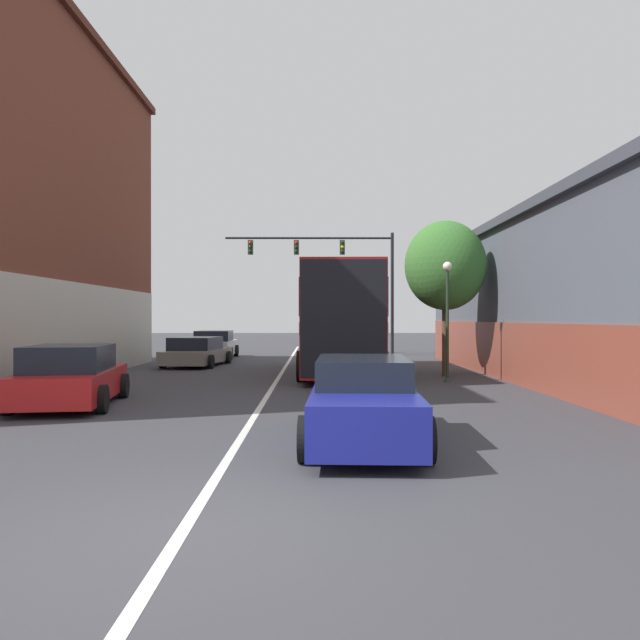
% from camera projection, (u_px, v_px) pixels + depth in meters
% --- Properties ---
extents(ground_plane, '(160.00, 160.00, 0.00)m').
position_uv_depth(ground_plane, '(184.00, 530.00, 6.01)').
color(ground_plane, '#38383D').
extents(lane_center_line, '(0.14, 44.63, 0.01)m').
position_uv_depth(lane_center_line, '(280.00, 375.00, 22.33)').
color(lane_center_line, silver).
rests_on(lane_center_line, ground_plane).
extents(bus, '(3.10, 10.39, 3.82)m').
position_uv_depth(bus, '(341.00, 316.00, 23.17)').
color(bus, maroon).
rests_on(bus, ground_plane).
extents(hatchback_foreground, '(2.07, 4.71, 1.38)m').
position_uv_depth(hatchback_foreground, '(363.00, 401.00, 10.25)').
color(hatchback_foreground, navy).
rests_on(hatchback_foreground, ground_plane).
extents(parked_car_left_near, '(2.17, 4.21, 1.41)m').
position_uv_depth(parked_car_left_near, '(215.00, 345.00, 31.87)').
color(parked_car_left_near, silver).
rests_on(parked_car_left_near, ground_plane).
extents(parked_car_left_mid, '(2.53, 4.53, 1.42)m').
position_uv_depth(parked_car_left_mid, '(71.00, 377.00, 14.45)').
color(parked_car_left_mid, red).
rests_on(parked_car_left_mid, ground_plane).
extents(parked_car_left_far, '(2.55, 4.83, 1.24)m').
position_uv_depth(parked_car_left_far, '(197.00, 352.00, 26.62)').
color(parked_car_left_far, slate).
rests_on(parked_car_left_far, ground_plane).
extents(traffic_signal_gantry, '(9.37, 0.36, 6.80)m').
position_uv_depth(traffic_signal_gantry, '(337.00, 263.00, 34.63)').
color(traffic_signal_gantry, black).
rests_on(traffic_signal_gantry, ground_plane).
extents(street_lamp, '(0.30, 0.30, 3.86)m').
position_uv_depth(street_lamp, '(447.00, 314.00, 19.99)').
color(street_lamp, '#233323').
rests_on(street_lamp, ground_plane).
extents(street_tree_near, '(2.88, 2.59, 5.50)m').
position_uv_depth(street_tree_near, '(445.00, 266.00, 22.06)').
color(street_tree_near, '#4C3823').
rests_on(street_tree_near, ground_plane).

